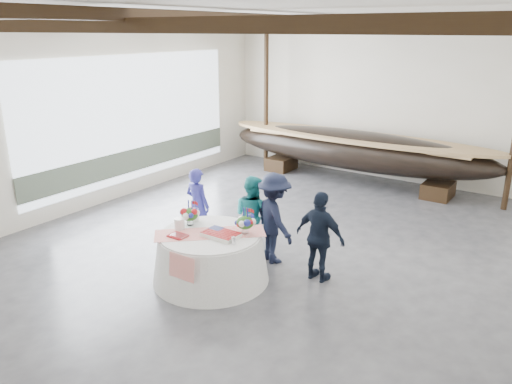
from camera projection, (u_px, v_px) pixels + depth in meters
The scene contains 13 objects.
floor at pixel (274, 245), 10.19m from camera, with size 10.00×12.00×0.01m, color #3D3D42.
wall_back at pixel (388, 101), 14.19m from camera, with size 10.00×0.02×4.50m, color silver.
wall_left at pixel (102, 113), 12.18m from camera, with size 0.02×12.00×4.50m, color silver.
ceiling at pixel (277, 12), 8.79m from camera, with size 10.00×12.00×0.01m, color white.
pavilion_structure at pixel (300, 40), 9.61m from camera, with size 9.80×11.76×4.50m.
open_bay at pixel (136, 124), 13.07m from camera, with size 0.03×7.00×3.20m.
longboat_display at pixel (354, 150), 14.10m from camera, with size 8.03×1.61×1.51m.
banquet_table at pixel (211, 256), 8.69m from camera, with size 2.04×2.04×0.87m.
tabletop_items at pixel (213, 222), 8.65m from camera, with size 1.76×1.67×0.40m.
guest_woman_blue at pixel (198, 205), 10.16m from camera, with size 0.57×0.38×1.57m, color navy.
guest_woman_teal at pixel (252, 215), 9.60m from camera, with size 0.77×0.60×1.58m, color teal.
guest_man_left at pixel (274, 218), 9.26m from camera, with size 1.12×0.64×1.73m, color black.
guest_man_right at pixel (320, 237), 8.56m from camera, with size 0.95×0.40×1.62m, color black.
Camera 1 is at (4.99, -7.91, 4.21)m, focal length 35.00 mm.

